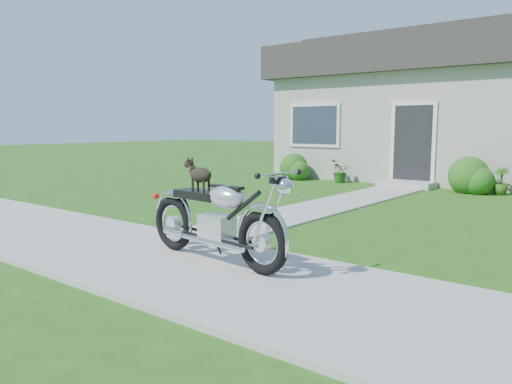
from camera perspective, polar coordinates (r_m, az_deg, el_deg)
ground at (r=5.29m, az=-3.25°, el=-9.56°), size 80.00×80.00×0.00m
sidewalk at (r=5.29m, az=-3.25°, el=-9.35°), size 24.00×2.20×0.04m
walkway at (r=10.16m, az=9.20°, el=-1.31°), size 1.20×8.00×0.03m
house at (r=16.14m, az=26.56°, el=8.85°), size 12.60×7.03×4.50m
shrub_row at (r=12.57m, az=27.09°, el=1.33°), size 10.50×0.93×0.93m
potted_plant_left at (r=14.10m, az=9.63°, el=2.39°), size 0.71×0.75×0.65m
potted_plant_right at (r=12.67m, az=26.18°, el=1.13°), size 0.43×0.43×0.64m
motorcycle_with_dog at (r=5.57m, az=-4.57°, el=-2.96°), size 2.22×0.60×1.14m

